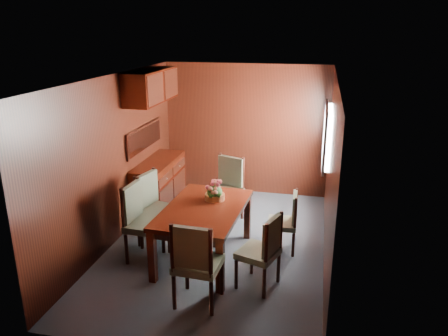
% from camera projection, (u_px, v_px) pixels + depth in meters
% --- Properties ---
extents(ground, '(4.50, 4.50, 0.00)m').
position_uv_depth(ground, '(218.00, 246.00, 6.31)').
color(ground, '#3A444F').
rests_on(ground, ground).
extents(room_shell, '(3.06, 4.52, 2.41)m').
position_uv_depth(room_shell, '(215.00, 130.00, 6.13)').
color(room_shell, black).
rests_on(room_shell, ground).
extents(sideboard, '(0.48, 1.40, 0.90)m').
position_uv_depth(sideboard, '(159.00, 186.00, 7.36)').
color(sideboard, '#380F07').
rests_on(sideboard, ground).
extents(dining_table, '(1.07, 1.64, 0.75)m').
position_uv_depth(dining_table, '(204.00, 214.00, 5.80)').
color(dining_table, '#380F07').
rests_on(dining_table, ground).
extents(chair_left_near, '(0.52, 0.54, 1.08)m').
position_uv_depth(chair_left_near, '(141.00, 217.00, 5.82)').
color(chair_left_near, black).
rests_on(chair_left_near, ground).
extents(chair_left_far, '(0.59, 0.61, 1.06)m').
position_uv_depth(chair_left_far, '(154.00, 204.00, 6.25)').
color(chair_left_far, black).
rests_on(chair_left_far, ground).
extents(chair_right_near, '(0.55, 0.57, 0.95)m').
position_uv_depth(chair_right_near, '(264.00, 248.00, 5.16)').
color(chair_right_near, black).
rests_on(chair_right_near, ground).
extents(chair_right_far, '(0.41, 0.43, 0.87)m').
position_uv_depth(chair_right_far, '(287.00, 218.00, 6.05)').
color(chair_right_far, black).
rests_on(chair_right_far, ground).
extents(chair_head, '(0.52, 0.50, 1.05)m').
position_uv_depth(chair_head, '(196.00, 260.00, 4.79)').
color(chair_head, black).
rests_on(chair_head, ground).
extents(chair_foot, '(0.64, 0.62, 1.05)m').
position_uv_depth(chair_foot, '(227.00, 185.00, 7.03)').
color(chair_foot, black).
rests_on(chair_foot, ground).
extents(flower_centerpiece, '(0.29, 0.29, 0.29)m').
position_uv_depth(flower_centerpiece, '(215.00, 190.00, 5.97)').
color(flower_centerpiece, '#C16C3B').
rests_on(flower_centerpiece, dining_table).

